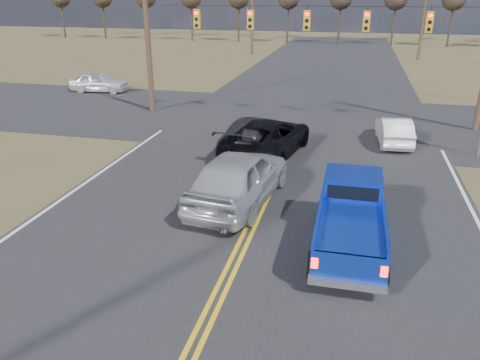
% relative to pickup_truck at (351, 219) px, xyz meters
% --- Properties ---
extents(ground, '(160.00, 160.00, 0.00)m').
position_rel_pickup_truck_xyz_m(ground, '(-2.91, -4.22, -0.88)').
color(ground, brown).
rests_on(ground, ground).
extents(road_main, '(14.00, 120.00, 0.02)m').
position_rel_pickup_truck_xyz_m(road_main, '(-2.91, 5.78, -0.88)').
color(road_main, '#28282B').
rests_on(road_main, ground).
extents(road_cross, '(120.00, 12.00, 0.02)m').
position_rel_pickup_truck_xyz_m(road_cross, '(-2.91, 13.78, -0.88)').
color(road_cross, '#28282B').
rests_on(road_cross, ground).
extents(signal_gantry, '(19.60, 4.83, 10.00)m').
position_rel_pickup_truck_xyz_m(signal_gantry, '(-2.41, 13.57, 4.18)').
color(signal_gantry, '#473323').
rests_on(signal_gantry, ground).
extents(utility_poles, '(19.60, 58.32, 10.00)m').
position_rel_pickup_truck_xyz_m(utility_poles, '(-2.91, 12.78, 4.35)').
color(utility_poles, '#473323').
rests_on(utility_poles, ground).
extents(treeline, '(87.00, 117.80, 7.40)m').
position_rel_pickup_truck_xyz_m(treeline, '(-2.91, 22.75, 4.82)').
color(treeline, '#33261C').
rests_on(treeline, ground).
extents(pickup_truck, '(1.97, 4.85, 1.82)m').
position_rel_pickup_truck_xyz_m(pickup_truck, '(0.00, 0.00, 0.00)').
color(pickup_truck, black).
rests_on(pickup_truck, ground).
extents(silver_suv, '(2.86, 5.69, 1.86)m').
position_rel_pickup_truck_xyz_m(silver_suv, '(-3.71, 2.22, 0.05)').
color(silver_suv, '#B5B8BD').
rests_on(silver_suv, ground).
extents(black_suv, '(3.53, 6.05, 1.58)m').
position_rel_pickup_truck_xyz_m(black_suv, '(-3.71, 7.50, -0.09)').
color(black_suv, black).
rests_on(black_suv, ground).
extents(white_car_queue, '(1.62, 3.97, 1.28)m').
position_rel_pickup_truck_xyz_m(white_car_queue, '(1.78, 10.45, -0.24)').
color(white_car_queue, white).
rests_on(white_car_queue, ground).
extents(dgrey_car_queue, '(2.71, 5.51, 1.54)m').
position_rel_pickup_truck_xyz_m(dgrey_car_queue, '(-4.40, 7.82, -0.11)').
color(dgrey_car_queue, '#2F3034').
rests_on(dgrey_car_queue, ground).
extents(cross_car_west, '(2.02, 4.22, 1.39)m').
position_rel_pickup_truck_xyz_m(cross_car_west, '(-17.92, 18.26, -0.19)').
color(cross_car_west, silver).
rests_on(cross_car_west, ground).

